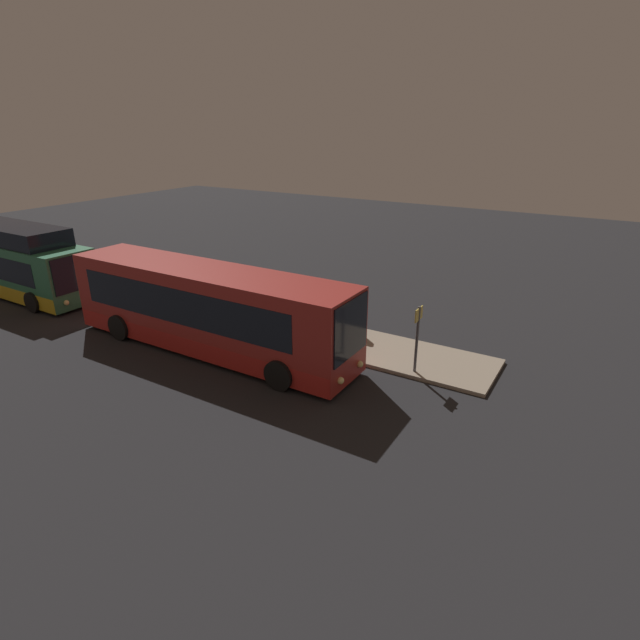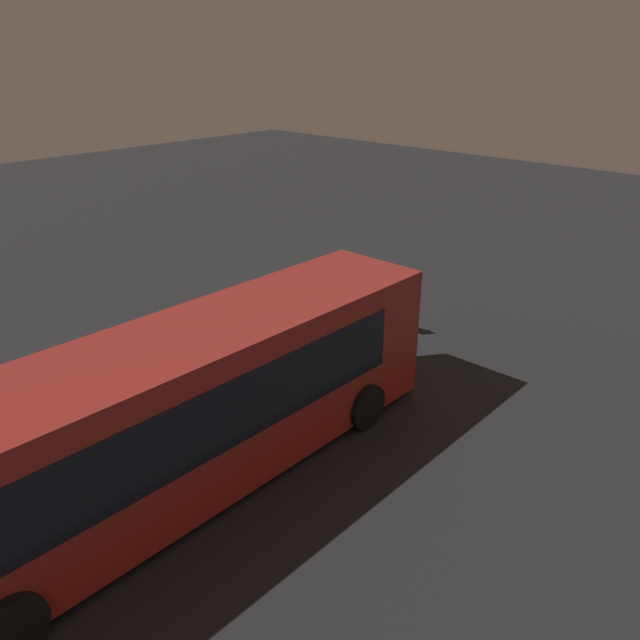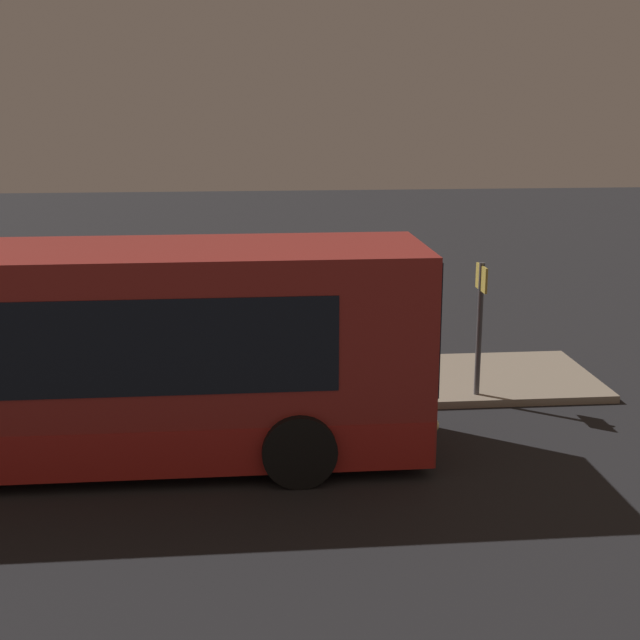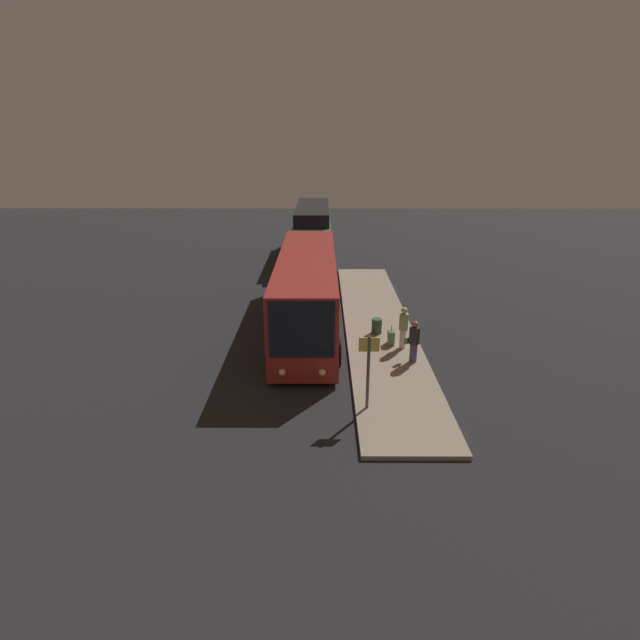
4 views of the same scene
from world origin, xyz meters
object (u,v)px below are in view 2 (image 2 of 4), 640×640
Objects in this scene: bus_lead at (173,420)px; passenger_waiting at (217,322)px; sign_post at (352,285)px; suitcase at (181,368)px; passenger_boarding at (182,336)px; trash_bin at (150,391)px.

passenger_waiting is (4.26, 4.11, -0.62)m from bus_lead.
sign_post is (7.70, 2.09, 0.02)m from bus_lead.
passenger_waiting is at bearing 149.61° from sign_post.
sign_post reaches higher than passenger_waiting.
sign_post reaches higher than suitcase.
bus_lead is 7.23× the size of passenger_boarding.
passenger_boarding is 1.06× the size of passenger_waiting.
suitcase is at bearing 164.59° from sign_post.
passenger_waiting is 0.67× the size of sign_post.
passenger_boarding is 2.65× the size of trash_bin.
passenger_boarding is at bearing 56.53° from passenger_waiting.
suitcase is at bearing -51.92° from passenger_boarding.
suitcase is at bearing 67.91° from passenger_waiting.
suitcase is 0.34× the size of sign_post.
sign_post is (4.73, -1.82, 0.57)m from passenger_boarding.
sign_post is 6.53m from trash_bin.
passenger_boarding is at bearing 47.10° from suitcase.
bus_lead reaches higher than passenger_boarding.
passenger_waiting is at bearing 20.16° from trash_bin.
suitcase reaches higher than trash_bin.
sign_post is at bearing 15.18° from bus_lead.
sign_post is at bearing 59.90° from passenger_boarding.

